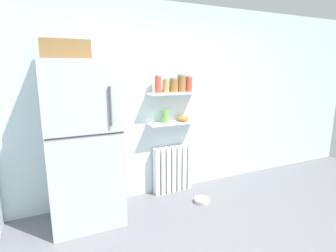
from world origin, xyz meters
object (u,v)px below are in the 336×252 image
object	(u,v)px
storage_jar_0	(158,84)
shelf_bowl	(183,118)
vase	(165,116)
pet_food_bowl	(202,201)
refrigerator	(82,141)
storage_jar_3	(182,83)
storage_jar_2	(174,85)
storage_jar_1	(166,86)
radiator	(173,169)
storage_jar_4	(189,84)

from	to	relation	value
storage_jar_0	shelf_bowl	distance (m)	0.61
vase	pet_food_bowl	size ratio (longest dim) A/B	0.85
refrigerator	storage_jar_3	distance (m)	1.50
storage_jar_3	refrigerator	bearing A→B (deg)	-170.59
refrigerator	storage_jar_2	distance (m)	1.38
storage_jar_2	vase	xyz separation A→B (m)	(-0.13, -0.00, -0.41)
storage_jar_1	vase	size ratio (longest dim) A/B	1.00
storage_jar_3	vase	xyz separation A→B (m)	(-0.25, -0.00, -0.43)
radiator	storage_jar_2	xyz separation A→B (m)	(-0.00, -0.03, 1.20)
refrigerator	storage_jar_2	bearing A→B (deg)	10.27
storage_jar_1	refrigerator	bearing A→B (deg)	-168.71
storage_jar_4	radiator	bearing A→B (deg)	172.57
radiator	shelf_bowl	distance (m)	0.75
storage_jar_0	vase	world-z (taller)	storage_jar_0
storage_jar_2	storage_jar_3	world-z (taller)	storage_jar_3
refrigerator	storage_jar_1	bearing A→B (deg)	11.29
storage_jar_1	vase	world-z (taller)	storage_jar_1
shelf_bowl	storage_jar_4	bearing A→B (deg)	0.00
pet_food_bowl	refrigerator	bearing A→B (deg)	171.22
radiator	shelf_bowl	world-z (taller)	shelf_bowl
refrigerator	storage_jar_1	distance (m)	1.28
storage_jar_0	storage_jar_2	bearing A→B (deg)	0.00
shelf_bowl	storage_jar_0	bearing A→B (deg)	180.00
radiator	storage_jar_3	size ratio (longest dim) A/B	2.86
refrigerator	storage_jar_1	xyz separation A→B (m)	(1.12, 0.22, 0.56)
storage_jar_0	storage_jar_3	distance (m)	0.34
radiator	storage_jar_3	distance (m)	1.22
storage_jar_4	shelf_bowl	distance (m)	0.48
storage_jar_1	storage_jar_3	xyz separation A→B (m)	(0.23, 0.00, 0.03)
storage_jar_0	storage_jar_3	xyz separation A→B (m)	(0.34, 0.00, 0.00)
storage_jar_0	vase	size ratio (longest dim) A/B	1.30
vase	shelf_bowl	world-z (taller)	vase
storage_jar_1	pet_food_bowl	distance (m)	1.60
storage_jar_4	storage_jar_1	bearing A→B (deg)	180.00
storage_jar_3	storage_jar_4	distance (m)	0.12
radiator	pet_food_bowl	bearing A→B (deg)	-66.45
storage_jar_0	pet_food_bowl	bearing A→B (deg)	-45.64
vase	shelf_bowl	distance (m)	0.28
refrigerator	vase	size ratio (longest dim) A/B	11.55
storage_jar_3	vase	distance (m)	0.50
storage_jar_2	storage_jar_3	xyz separation A→B (m)	(0.11, 0.00, 0.02)
vase	shelf_bowl	bearing A→B (deg)	0.00
refrigerator	vase	distance (m)	1.14
refrigerator	storage_jar_3	world-z (taller)	refrigerator
refrigerator	storage_jar_3	size ratio (longest dim) A/B	8.63
radiator	vase	world-z (taller)	vase
vase	pet_food_bowl	world-z (taller)	vase
storage_jar_1	storage_jar_4	world-z (taller)	storage_jar_4
storage_jar_4	storage_jar_2	bearing A→B (deg)	180.00
storage_jar_0	refrigerator	bearing A→B (deg)	-167.46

